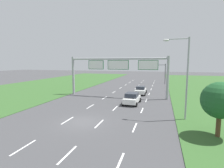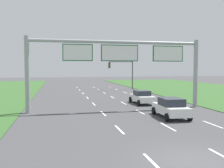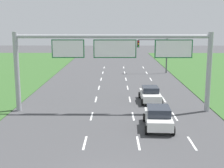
{
  "view_description": "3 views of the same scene",
  "coord_description": "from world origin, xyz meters",
  "px_view_note": "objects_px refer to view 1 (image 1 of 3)",
  "views": [
    {
      "loc": [
        7.53,
        -15.52,
        6.01
      ],
      "look_at": [
        -0.79,
        13.33,
        2.24
      ],
      "focal_mm": 28.0,
      "sensor_mm": 36.0,
      "label": 1
    },
    {
      "loc": [
        -5.78,
        -9.92,
        4.13
      ],
      "look_at": [
        0.17,
        17.0,
        2.32
      ],
      "focal_mm": 40.0,
      "sensor_mm": 36.0,
      "label": 2
    },
    {
      "loc": [
        0.23,
        -13.27,
        7.64
      ],
      "look_at": [
        -0.06,
        14.56,
        2.28
      ],
      "focal_mm": 50.0,
      "sensor_mm": 36.0,
      "label": 3
    }
  ],
  "objects_px": {
    "car_near_red": "(141,90)",
    "car_lead_silver": "(132,98)",
    "traffic_light_mast": "(158,70)",
    "street_lamp": "(184,71)",
    "roadside_tree_near": "(220,100)",
    "sign_gantry": "(118,68)"
  },
  "relations": [
    {
      "from": "traffic_light_mast",
      "to": "street_lamp",
      "type": "height_order",
      "value": "street_lamp"
    },
    {
      "from": "street_lamp",
      "to": "traffic_light_mast",
      "type": "bearing_deg",
      "value": 95.73
    },
    {
      "from": "traffic_light_mast",
      "to": "street_lamp",
      "type": "distance_m",
      "value": 32.33
    },
    {
      "from": "sign_gantry",
      "to": "roadside_tree_near",
      "type": "bearing_deg",
      "value": -49.74
    },
    {
      "from": "traffic_light_mast",
      "to": "roadside_tree_near",
      "type": "xyz_separation_m",
      "value": [
        5.6,
        -36.02,
        -0.85
      ]
    },
    {
      "from": "street_lamp",
      "to": "car_near_red",
      "type": "bearing_deg",
      "value": 113.58
    },
    {
      "from": "sign_gantry",
      "to": "car_lead_silver",
      "type": "bearing_deg",
      "value": -55.02
    },
    {
      "from": "car_lead_silver",
      "to": "traffic_light_mast",
      "type": "height_order",
      "value": "traffic_light_mast"
    },
    {
      "from": "sign_gantry",
      "to": "street_lamp",
      "type": "xyz_separation_m",
      "value": [
        9.4,
        -10.04,
        0.11
      ]
    },
    {
      "from": "sign_gantry",
      "to": "traffic_light_mast",
      "type": "bearing_deg",
      "value": 74.4
    },
    {
      "from": "traffic_light_mast",
      "to": "car_lead_silver",
      "type": "bearing_deg",
      "value": -96.32
    },
    {
      "from": "traffic_light_mast",
      "to": "street_lamp",
      "type": "bearing_deg",
      "value": -84.27
    },
    {
      "from": "sign_gantry",
      "to": "traffic_light_mast",
      "type": "xyz_separation_m",
      "value": [
        6.17,
        22.11,
        -1.1
      ]
    },
    {
      "from": "sign_gantry",
      "to": "street_lamp",
      "type": "relative_size",
      "value": 2.03
    },
    {
      "from": "car_near_red",
      "to": "roadside_tree_near",
      "type": "height_order",
      "value": "roadside_tree_near"
    },
    {
      "from": "car_near_red",
      "to": "car_lead_silver",
      "type": "distance_m",
      "value": 8.05
    },
    {
      "from": "street_lamp",
      "to": "roadside_tree_near",
      "type": "height_order",
      "value": "street_lamp"
    },
    {
      "from": "street_lamp",
      "to": "roadside_tree_near",
      "type": "xyz_separation_m",
      "value": [
        2.38,
        -3.87,
        -2.06
      ]
    },
    {
      "from": "traffic_light_mast",
      "to": "roadside_tree_near",
      "type": "distance_m",
      "value": 36.46
    },
    {
      "from": "traffic_light_mast",
      "to": "street_lamp",
      "type": "xyz_separation_m",
      "value": [
        3.23,
        -32.15,
        1.21
      ]
    },
    {
      "from": "sign_gantry",
      "to": "traffic_light_mast",
      "type": "relative_size",
      "value": 3.08
    },
    {
      "from": "roadside_tree_near",
      "to": "car_lead_silver",
      "type": "bearing_deg",
      "value": 132.6
    }
  ]
}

